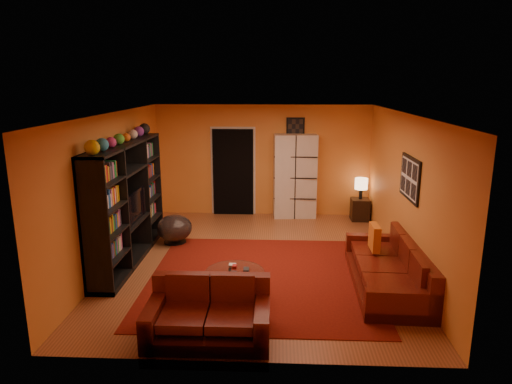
{
  "coord_description": "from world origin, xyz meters",
  "views": [
    {
      "loc": [
        0.35,
        -7.58,
        3.12
      ],
      "look_at": [
        -0.02,
        0.1,
        1.25
      ],
      "focal_mm": 32.0,
      "sensor_mm": 36.0,
      "label": 1
    }
  ],
  "objects_px": {
    "table_lamp": "(361,184)",
    "coffee_table": "(235,275)",
    "side_table": "(360,209)",
    "tv": "(131,206)",
    "entertainment_unit": "(127,203)",
    "sofa": "(392,269)",
    "loveseat": "(209,313)",
    "storage_cabinet": "(295,176)",
    "bowl_chair": "(175,228)"
  },
  "relations": [
    {
      "from": "entertainment_unit",
      "to": "coffee_table",
      "type": "distance_m",
      "value": 2.58
    },
    {
      "from": "storage_cabinet",
      "to": "table_lamp",
      "type": "bearing_deg",
      "value": -12.27
    },
    {
      "from": "bowl_chair",
      "to": "side_table",
      "type": "xyz_separation_m",
      "value": [
        3.92,
        1.72,
        -0.05
      ]
    },
    {
      "from": "side_table",
      "to": "bowl_chair",
      "type": "bearing_deg",
      "value": -156.29
    },
    {
      "from": "entertainment_unit",
      "to": "coffee_table",
      "type": "xyz_separation_m",
      "value": [
        2.02,
        -1.47,
        -0.66
      ]
    },
    {
      "from": "entertainment_unit",
      "to": "table_lamp",
      "type": "relative_size",
      "value": 6.23
    },
    {
      "from": "bowl_chair",
      "to": "side_table",
      "type": "distance_m",
      "value": 4.28
    },
    {
      "from": "tv",
      "to": "bowl_chair",
      "type": "height_order",
      "value": "tv"
    },
    {
      "from": "entertainment_unit",
      "to": "sofa",
      "type": "xyz_separation_m",
      "value": [
        4.42,
        -0.91,
        -0.77
      ]
    },
    {
      "from": "tv",
      "to": "side_table",
      "type": "xyz_separation_m",
      "value": [
        4.47,
        2.56,
        -0.73
      ]
    },
    {
      "from": "loveseat",
      "to": "table_lamp",
      "type": "bearing_deg",
      "value": -29.13
    },
    {
      "from": "entertainment_unit",
      "to": "table_lamp",
      "type": "distance_m",
      "value": 5.22
    },
    {
      "from": "sofa",
      "to": "side_table",
      "type": "bearing_deg",
      "value": 90.2
    },
    {
      "from": "entertainment_unit",
      "to": "table_lamp",
      "type": "xyz_separation_m",
      "value": [
        4.53,
        2.6,
        -0.21
      ]
    },
    {
      "from": "bowl_chair",
      "to": "side_table",
      "type": "height_order",
      "value": "bowl_chair"
    },
    {
      "from": "loveseat",
      "to": "bowl_chair",
      "type": "distance_m",
      "value": 3.5
    },
    {
      "from": "entertainment_unit",
      "to": "table_lamp",
      "type": "bearing_deg",
      "value": 29.87
    },
    {
      "from": "coffee_table",
      "to": "side_table",
      "type": "bearing_deg",
      "value": 58.37
    },
    {
      "from": "loveseat",
      "to": "table_lamp",
      "type": "relative_size",
      "value": 3.17
    },
    {
      "from": "sofa",
      "to": "storage_cabinet",
      "type": "xyz_separation_m",
      "value": [
        -1.39,
        3.71,
        0.69
      ]
    },
    {
      "from": "loveseat",
      "to": "coffee_table",
      "type": "bearing_deg",
      "value": -14.44
    },
    {
      "from": "tv",
      "to": "table_lamp",
      "type": "bearing_deg",
      "value": -60.23
    },
    {
      "from": "table_lamp",
      "to": "coffee_table",
      "type": "bearing_deg",
      "value": -121.63
    },
    {
      "from": "sofa",
      "to": "coffee_table",
      "type": "relative_size",
      "value": 2.83
    },
    {
      "from": "sofa",
      "to": "coffee_table",
      "type": "xyz_separation_m",
      "value": [
        -2.4,
        -0.56,
        0.11
      ]
    },
    {
      "from": "side_table",
      "to": "table_lamp",
      "type": "relative_size",
      "value": 1.04
    },
    {
      "from": "tv",
      "to": "side_table",
      "type": "distance_m",
      "value": 5.21
    },
    {
      "from": "bowl_chair",
      "to": "storage_cabinet",
      "type": "bearing_deg",
      "value": 38.42
    },
    {
      "from": "entertainment_unit",
      "to": "tv",
      "type": "bearing_deg",
      "value": 38.18
    },
    {
      "from": "entertainment_unit",
      "to": "tv",
      "type": "xyz_separation_m",
      "value": [
        0.05,
        0.04,
        -0.07
      ]
    },
    {
      "from": "loveseat",
      "to": "storage_cabinet",
      "type": "xyz_separation_m",
      "value": [
        1.25,
        5.22,
        0.69
      ]
    },
    {
      "from": "entertainment_unit",
      "to": "storage_cabinet",
      "type": "xyz_separation_m",
      "value": [
        3.03,
        2.8,
        -0.08
      ]
    },
    {
      "from": "bowl_chair",
      "to": "table_lamp",
      "type": "bearing_deg",
      "value": 23.71
    },
    {
      "from": "tv",
      "to": "loveseat",
      "type": "height_order",
      "value": "tv"
    },
    {
      "from": "entertainment_unit",
      "to": "side_table",
      "type": "height_order",
      "value": "entertainment_unit"
    },
    {
      "from": "entertainment_unit",
      "to": "side_table",
      "type": "distance_m",
      "value": 5.28
    },
    {
      "from": "coffee_table",
      "to": "side_table",
      "type": "distance_m",
      "value": 4.78
    },
    {
      "from": "storage_cabinet",
      "to": "table_lamp",
      "type": "distance_m",
      "value": 1.51
    },
    {
      "from": "loveseat",
      "to": "storage_cabinet",
      "type": "relative_size",
      "value": 0.79
    },
    {
      "from": "side_table",
      "to": "table_lamp",
      "type": "distance_m",
      "value": 0.59
    },
    {
      "from": "table_lamp",
      "to": "loveseat",
      "type": "bearing_deg",
      "value": -118.65
    },
    {
      "from": "side_table",
      "to": "storage_cabinet",
      "type": "bearing_deg",
      "value": 172.35
    },
    {
      "from": "entertainment_unit",
      "to": "storage_cabinet",
      "type": "height_order",
      "value": "entertainment_unit"
    },
    {
      "from": "coffee_table",
      "to": "side_table",
      "type": "height_order",
      "value": "side_table"
    },
    {
      "from": "sofa",
      "to": "tv",
      "type": "bearing_deg",
      "value": 169.68
    },
    {
      "from": "loveseat",
      "to": "table_lamp",
      "type": "height_order",
      "value": "table_lamp"
    },
    {
      "from": "table_lamp",
      "to": "storage_cabinet",
      "type": "bearing_deg",
      "value": 172.35
    },
    {
      "from": "sofa",
      "to": "loveseat",
      "type": "distance_m",
      "value": 3.03
    },
    {
      "from": "entertainment_unit",
      "to": "coffee_table",
      "type": "height_order",
      "value": "entertainment_unit"
    },
    {
      "from": "tv",
      "to": "table_lamp",
      "type": "xyz_separation_m",
      "value": [
        4.47,
        2.56,
        -0.14
      ]
    }
  ]
}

